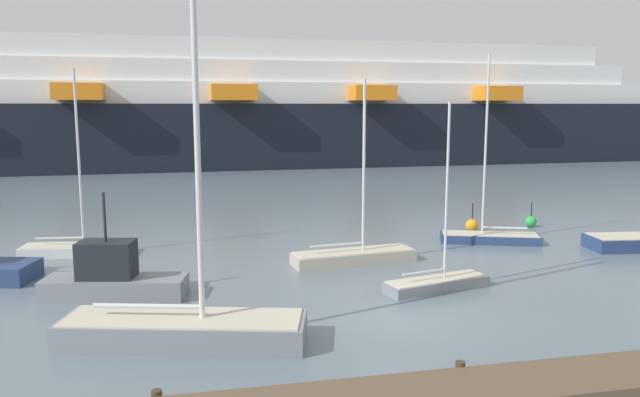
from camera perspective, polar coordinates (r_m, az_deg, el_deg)
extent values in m
plane|color=slate|center=(20.25, 7.15, -11.14)|extent=(600.00, 600.00, 0.00)
cube|color=brown|center=(15.33, 14.55, -17.11)|extent=(18.13, 1.90, 0.49)
cylinder|color=#423323|center=(16.16, 12.84, -15.46)|extent=(0.24, 0.24, 0.58)
cube|color=#BCB29E|center=(26.99, 3.14, -5.45)|extent=(5.55, 2.08, 0.51)
cube|color=beige|center=(26.93, 3.15, -4.87)|extent=(5.32, 1.94, 0.04)
cylinder|color=silver|center=(26.48, 4.08, 2.96)|extent=(0.13, 0.13, 7.39)
cylinder|color=silver|center=(26.57, 1.58, -4.32)|extent=(2.43, 0.39, 0.10)
cube|color=gray|center=(23.59, 10.77, -7.83)|extent=(4.25, 2.01, 0.40)
cube|color=beige|center=(23.53, 10.78, -7.31)|extent=(4.07, 1.89, 0.04)
cylinder|color=silver|center=(23.05, 11.67, 0.62)|extent=(0.10, 0.10, 6.56)
cylinder|color=silver|center=(23.10, 9.60, -6.73)|extent=(1.82, 0.49, 0.08)
cube|color=gray|center=(18.63, -12.52, -11.85)|extent=(7.33, 3.72, 0.75)
cube|color=beige|center=(18.50, -12.56, -10.71)|extent=(7.02, 3.50, 0.04)
cylinder|color=silver|center=(17.33, -11.45, 9.77)|extent=(0.17, 0.17, 12.95)
cylinder|color=silver|center=(18.68, -15.67, -9.57)|extent=(3.10, 0.94, 0.14)
cube|color=white|center=(30.48, -21.69, -4.46)|extent=(4.87, 1.92, 0.47)
cube|color=beige|center=(30.43, -21.72, -4.00)|extent=(4.67, 1.79, 0.04)
cylinder|color=silver|center=(29.74, -21.44, 3.48)|extent=(0.11, 0.11, 7.97)
cylinder|color=silver|center=(30.56, -22.99, -3.39)|extent=(2.13, 0.34, 0.09)
cube|color=navy|center=(32.05, 15.45, -3.58)|extent=(5.02, 2.93, 0.42)
cube|color=beige|center=(32.00, 15.47, -3.18)|extent=(4.80, 2.76, 0.04)
cylinder|color=silver|center=(31.36, 15.09, 4.71)|extent=(0.12, 0.12, 8.82)
cylinder|color=silver|center=(32.05, 16.74, -2.61)|extent=(2.08, 0.81, 0.09)
cube|color=gray|center=(23.47, -18.43, -7.80)|extent=(5.22, 2.52, 0.73)
cube|color=#1E2328|center=(23.28, -19.14, -5.34)|extent=(2.13, 1.53, 1.32)
cylinder|color=#262626|center=(22.97, -19.33, -1.61)|extent=(0.10, 0.10, 1.75)
sphere|color=green|center=(36.73, 18.95, -2.02)|extent=(0.63, 0.63, 0.63)
cylinder|color=black|center=(36.62, 19.00, -0.97)|extent=(0.06, 0.06, 0.75)
sphere|color=orange|center=(34.50, 13.89, -2.42)|extent=(0.70, 0.70, 0.70)
cylinder|color=black|center=(34.36, 13.94, -1.13)|extent=(0.06, 0.06, 0.87)
cube|color=black|center=(72.83, -14.47, 5.77)|extent=(126.66, 20.32, 6.95)
cube|color=white|center=(72.76, -14.61, 9.39)|extent=(116.51, 17.99, 2.27)
cube|color=white|center=(72.83, -14.68, 11.18)|extent=(109.52, 16.91, 2.27)
cube|color=white|center=(72.98, -14.75, 12.96)|extent=(102.53, 15.83, 2.27)
cube|color=orange|center=(64.13, -21.43, 9.21)|extent=(4.62, 3.63, 1.59)
cube|color=orange|center=(63.86, -8.04, 9.72)|extent=(4.62, 3.63, 1.59)
cube|color=orange|center=(66.91, 4.81, 9.72)|extent=(4.62, 3.63, 1.59)
cube|color=orange|center=(72.88, 16.03, 9.33)|extent=(4.62, 3.63, 1.59)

